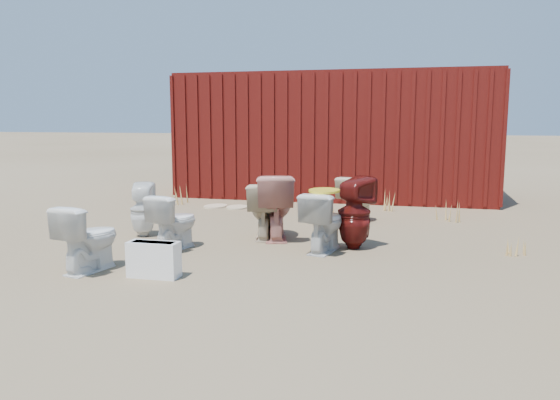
% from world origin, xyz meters
% --- Properties ---
extents(ground, '(100.00, 100.00, 0.00)m').
position_xyz_m(ground, '(0.00, 0.00, 0.00)').
color(ground, brown).
rests_on(ground, ground).
extents(shipping_container, '(6.00, 2.40, 2.40)m').
position_xyz_m(shipping_container, '(0.00, 5.20, 1.20)').
color(shipping_container, '#4B0E0C').
rests_on(shipping_container, ground).
extents(toilet_front_a, '(0.50, 0.73, 0.68)m').
position_xyz_m(toilet_front_a, '(-1.58, -1.04, 0.34)').
color(toilet_front_a, white).
rests_on(toilet_front_a, ground).
extents(toilet_front_pink, '(0.68, 0.92, 0.84)m').
position_xyz_m(toilet_front_pink, '(-0.14, 0.90, 0.42)').
color(toilet_front_pink, tan).
rests_on(toilet_front_pink, ground).
extents(toilet_front_c, '(0.51, 0.72, 0.66)m').
position_xyz_m(toilet_front_c, '(-1.15, 0.04, 0.33)').
color(toilet_front_c, white).
rests_on(toilet_front_c, ground).
extents(toilet_front_maroon, '(0.54, 0.55, 0.86)m').
position_xyz_m(toilet_front_maroon, '(0.91, 0.59, 0.43)').
color(toilet_front_maroon, '#57110F').
rests_on(toilet_front_maroon, ground).
extents(toilet_back_a, '(0.40, 0.40, 0.71)m').
position_xyz_m(toilet_back_a, '(-1.86, 0.60, 0.35)').
color(toilet_back_a, white).
rests_on(toilet_back_a, ground).
extents(toilet_back_beige_left, '(0.55, 0.78, 0.73)m').
position_xyz_m(toilet_back_beige_left, '(-0.29, 0.89, 0.36)').
color(toilet_back_beige_left, beige).
rests_on(toilet_back_beige_left, ground).
extents(toilet_back_beige_right, '(0.62, 0.78, 0.69)m').
position_xyz_m(toilet_back_beige_right, '(0.76, 2.29, 0.35)').
color(toilet_back_beige_right, beige).
rests_on(toilet_back_beige_right, ground).
extents(toilet_back_yellowlid, '(0.52, 0.75, 0.70)m').
position_xyz_m(toilet_back_yellowlid, '(0.59, 0.36, 0.35)').
color(toilet_back_yellowlid, silver).
rests_on(toilet_back_yellowlid, ground).
extents(yellow_lid, '(0.36, 0.44, 0.02)m').
position_xyz_m(yellow_lid, '(0.59, 0.36, 0.71)').
color(yellow_lid, yellow).
rests_on(yellow_lid, toilet_back_yellowlid).
extents(loose_tank, '(0.50, 0.21, 0.35)m').
position_xyz_m(loose_tank, '(-0.84, -1.08, 0.17)').
color(loose_tank, white).
rests_on(loose_tank, ground).
extents(loose_lid_near, '(0.47, 0.56, 0.02)m').
position_xyz_m(loose_lid_near, '(-1.81, 3.12, 0.01)').
color(loose_lid_near, beige).
rests_on(loose_lid_near, ground).
extents(loose_lid_far, '(0.38, 0.49, 0.02)m').
position_xyz_m(loose_lid_far, '(-1.41, 3.10, 0.01)').
color(loose_lid_far, beige).
rests_on(loose_lid_far, ground).
extents(weed_clump_a, '(0.36, 0.36, 0.34)m').
position_xyz_m(weed_clump_a, '(-2.54, 3.29, 0.17)').
color(weed_clump_a, tan).
rests_on(weed_clump_a, ground).
extents(weed_clump_b, '(0.32, 0.32, 0.25)m').
position_xyz_m(weed_clump_b, '(0.23, 2.70, 0.13)').
color(weed_clump_b, tan).
rests_on(weed_clump_b, ground).
extents(weed_clump_c, '(0.36, 0.36, 0.32)m').
position_xyz_m(weed_clump_c, '(2.07, 2.72, 0.16)').
color(weed_clump_c, tan).
rests_on(weed_clump_c, ground).
extents(weed_clump_d, '(0.30, 0.30, 0.26)m').
position_xyz_m(weed_clump_d, '(-0.65, 3.50, 0.13)').
color(weed_clump_d, tan).
rests_on(weed_clump_d, ground).
extents(weed_clump_e, '(0.34, 0.34, 0.33)m').
position_xyz_m(weed_clump_e, '(1.22, 3.50, 0.17)').
color(weed_clump_e, tan).
rests_on(weed_clump_e, ground).
extents(weed_clump_f, '(0.28, 0.28, 0.23)m').
position_xyz_m(weed_clump_f, '(2.73, 0.71, 0.11)').
color(weed_clump_f, tan).
rests_on(weed_clump_f, ground).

